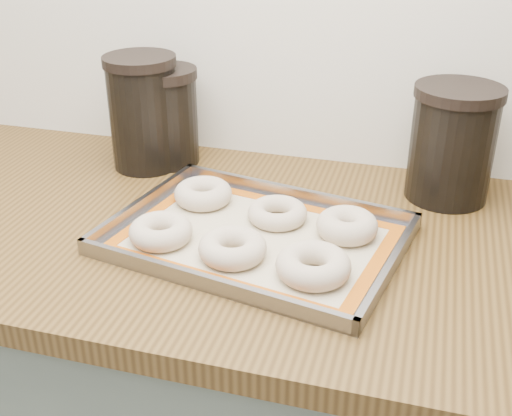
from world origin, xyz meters
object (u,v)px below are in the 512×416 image
(bagel_back_left, at_px, (203,194))
(bagel_back_right, at_px, (347,226))
(canister_right, at_px, (452,143))
(bagel_back_mid, at_px, (277,213))
(bagel_front_mid, at_px, (233,248))
(canister_left, at_px, (143,112))
(canister_mid, at_px, (167,116))
(baking_tray, at_px, (256,237))
(bagel_front_right, at_px, (313,265))
(bagel_front_left, at_px, (161,231))

(bagel_back_left, relative_size, bagel_back_right, 1.03)
(canister_right, bearing_deg, bagel_back_right, -126.48)
(bagel_back_mid, bearing_deg, bagel_front_mid, -105.47)
(canister_left, height_order, canister_mid, canister_left)
(canister_left, relative_size, canister_right, 1.08)
(baking_tray, distance_m, bagel_back_mid, 0.07)
(canister_left, bearing_deg, canister_right, 1.60)
(bagel_front_mid, distance_m, bagel_front_right, 0.13)
(bagel_back_left, xyz_separation_m, canister_mid, (-0.14, 0.17, 0.08))
(bagel_front_left, xyz_separation_m, bagel_front_right, (0.26, -0.03, 0.00))
(bagel_front_mid, xyz_separation_m, canister_mid, (-0.24, 0.33, 0.08))
(bagel_front_left, xyz_separation_m, bagel_back_left, (0.02, 0.15, 0.00))
(canister_mid, bearing_deg, canister_right, -1.31)
(bagel_back_right, relative_size, canister_right, 0.48)
(bagel_front_left, height_order, bagel_back_right, bagel_back_right)
(canister_left, bearing_deg, canister_mid, 37.86)
(bagel_front_left, bearing_deg, canister_mid, 110.23)
(bagel_front_mid, xyz_separation_m, bagel_back_mid, (0.04, 0.13, -0.00))
(bagel_front_mid, relative_size, canister_left, 0.47)
(bagel_front_mid, bearing_deg, baking_tray, 75.14)
(bagel_front_right, bearing_deg, bagel_front_mid, 172.71)
(bagel_front_mid, relative_size, canister_right, 0.51)
(canister_left, bearing_deg, bagel_front_left, -61.75)
(bagel_back_left, bearing_deg, bagel_back_right, -10.69)
(bagel_front_left, relative_size, bagel_back_mid, 1.01)
(baking_tray, height_order, bagel_front_right, bagel_front_right)
(bagel_back_left, relative_size, canister_right, 0.50)
(bagel_back_left, bearing_deg, canister_left, 141.15)
(bagel_front_right, bearing_deg, canister_right, 61.66)
(baking_tray, height_order, canister_left, canister_left)
(bagel_back_mid, relative_size, canister_right, 0.48)
(bagel_front_right, relative_size, bagel_back_mid, 1.10)
(bagel_front_mid, height_order, bagel_back_left, same)
(canister_left, bearing_deg, bagel_back_right, -23.31)
(bagel_front_right, xyz_separation_m, canister_left, (-0.41, 0.32, 0.09))
(bagel_front_left, relative_size, canister_mid, 0.52)
(bagel_front_right, height_order, bagel_back_right, bagel_back_right)
(bagel_back_right, bearing_deg, baking_tray, -161.79)
(bagel_back_mid, xyz_separation_m, canister_left, (-0.32, 0.17, 0.09))
(canister_right, bearing_deg, canister_mid, 178.69)
(bagel_front_mid, distance_m, canister_right, 0.45)
(bagel_front_mid, distance_m, canister_left, 0.42)
(bagel_back_left, bearing_deg, canister_right, 20.34)
(bagel_back_mid, bearing_deg, bagel_front_left, -144.55)
(bagel_back_right, height_order, canister_mid, canister_mid)
(bagel_back_left, xyz_separation_m, canister_right, (0.42, 0.16, 0.08))
(bagel_back_mid, xyz_separation_m, canister_mid, (-0.28, 0.20, 0.08))
(bagel_front_right, bearing_deg, baking_tray, 142.67)
(canister_mid, bearing_deg, bagel_front_mid, -53.89)
(bagel_front_left, height_order, bagel_back_left, same)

